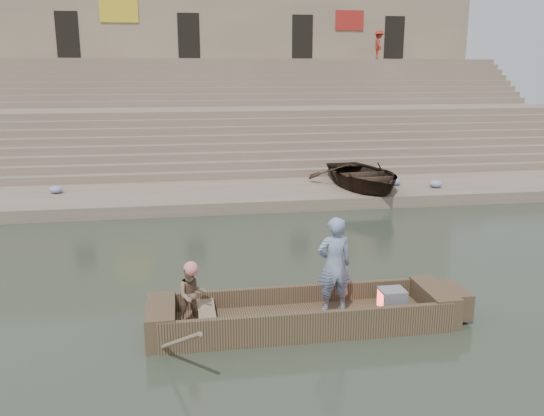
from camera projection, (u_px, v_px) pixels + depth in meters
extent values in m
plane|color=#262F23|center=(309.00, 278.00, 12.74)|extent=(120.00, 120.00, 0.00)
cube|color=#82705C|center=(260.00, 195.00, 20.36)|extent=(32.00, 4.00, 0.40)
cube|color=#82705C|center=(238.00, 138.00, 27.26)|extent=(32.00, 3.00, 2.80)
cube|color=#82705C|center=(225.00, 104.00, 33.68)|extent=(32.00, 3.00, 5.20)
cube|color=#82705C|center=(252.00, 179.00, 22.48)|extent=(32.00, 0.50, 0.70)
cube|color=#82705C|center=(250.00, 173.00, 22.92)|extent=(32.00, 0.50, 1.00)
cube|color=#82705C|center=(248.00, 167.00, 23.37)|extent=(32.00, 0.50, 1.30)
cube|color=#82705C|center=(247.00, 162.00, 23.81)|extent=(32.00, 0.50, 1.60)
cube|color=#82705C|center=(246.00, 157.00, 24.25)|extent=(32.00, 0.50, 1.90)
cube|color=#82705C|center=(244.00, 152.00, 24.69)|extent=(32.00, 0.50, 2.20)
cube|color=#82705C|center=(243.00, 147.00, 25.14)|extent=(32.00, 0.50, 2.50)
cube|color=#82705C|center=(242.00, 142.00, 25.58)|extent=(32.00, 0.50, 2.80)
cube|color=#82705C|center=(234.00, 131.00, 28.90)|extent=(32.00, 0.50, 3.10)
cube|color=#82705C|center=(233.00, 127.00, 29.34)|extent=(32.00, 0.50, 3.40)
cube|color=#82705C|center=(232.00, 123.00, 29.79)|extent=(32.00, 0.50, 3.70)
cube|color=#82705C|center=(231.00, 119.00, 30.23)|extent=(32.00, 0.50, 4.00)
cube|color=#82705C|center=(230.00, 116.00, 30.67)|extent=(32.00, 0.50, 4.30)
cube|color=#82705C|center=(229.00, 112.00, 31.12)|extent=(32.00, 0.50, 4.60)
cube|color=#82705C|center=(229.00, 109.00, 31.56)|extent=(32.00, 0.50, 4.90)
cube|color=#82705C|center=(228.00, 106.00, 32.00)|extent=(32.00, 0.50, 5.20)
cube|color=gray|center=(219.00, 54.00, 36.79)|extent=(32.00, 5.00, 11.20)
cube|color=black|center=(68.00, 34.00, 32.79)|extent=(1.30, 0.18, 2.60)
cube|color=black|center=(189.00, 36.00, 33.89)|extent=(1.30, 0.18, 2.60)
cube|color=black|center=(302.00, 37.00, 35.00)|extent=(1.30, 0.18, 2.60)
cube|color=black|center=(394.00, 38.00, 35.94)|extent=(1.30, 0.18, 2.60)
cube|color=gold|center=(119.00, 10.00, 32.86)|extent=(2.20, 0.10, 1.40)
cube|color=maroon|center=(349.00, 20.00, 35.16)|extent=(1.80, 0.10, 1.20)
cube|color=brown|center=(303.00, 321.00, 10.32)|extent=(5.00, 1.30, 0.22)
cube|color=brown|center=(311.00, 327.00, 9.69)|extent=(5.20, 0.12, 0.56)
cube|color=brown|center=(296.00, 299.00, 10.87)|extent=(5.20, 0.12, 0.56)
cube|color=brown|center=(161.00, 321.00, 9.87)|extent=(0.50, 1.30, 0.60)
cube|color=brown|center=(434.00, 302.00, 10.68)|extent=(0.50, 1.30, 0.60)
cube|color=brown|center=(454.00, 300.00, 10.74)|extent=(0.35, 0.90, 0.50)
cube|color=#937A5B|center=(207.00, 313.00, 9.98)|extent=(0.30, 1.20, 0.08)
cylinder|color=#937A5B|center=(169.00, 345.00, 9.03)|extent=(1.03, 2.10, 1.36)
sphere|color=#E97673|center=(191.00, 269.00, 9.74)|extent=(0.26, 0.26, 0.26)
imported|color=navy|center=(334.00, 265.00, 10.28)|extent=(0.68, 0.47, 1.81)
imported|color=#2B825C|center=(192.00, 295.00, 9.86)|extent=(0.59, 0.49, 1.08)
cube|color=slate|center=(392.00, 299.00, 10.51)|extent=(0.46, 0.42, 0.40)
cube|color=#E5593F|center=(381.00, 300.00, 10.48)|extent=(0.04, 0.34, 0.32)
imported|color=#2D2116|center=(363.00, 175.00, 20.48)|extent=(3.60, 4.77, 0.93)
imported|color=maroon|center=(379.00, 45.00, 34.10)|extent=(0.83, 1.21, 1.72)
ellipsoid|color=#3F5999|center=(395.00, 182.00, 21.00)|extent=(0.44, 0.44, 0.26)
ellipsoid|color=#3F5999|center=(360.00, 184.00, 20.55)|extent=(0.44, 0.44, 0.26)
ellipsoid|color=#3F5999|center=(436.00, 184.00, 20.59)|extent=(0.44, 0.44, 0.26)
ellipsoid|color=#3F5999|center=(56.00, 190.00, 19.62)|extent=(0.44, 0.44, 0.26)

